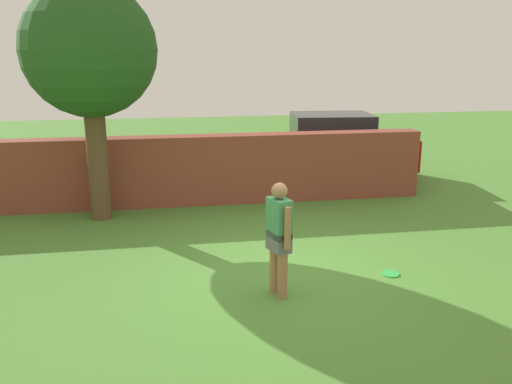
{
  "coord_description": "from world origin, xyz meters",
  "views": [
    {
      "loc": [
        -1.49,
        -7.48,
        3.35
      ],
      "look_at": [
        -0.0,
        1.26,
        1.0
      ],
      "focal_mm": 38.12,
      "sensor_mm": 36.0,
      "label": 1
    }
  ],
  "objects": [
    {
      "name": "ground_plane",
      "position": [
        0.0,
        0.0,
        0.0
      ],
      "size": [
        40.0,
        40.0,
        0.0
      ],
      "primitive_type": "plane",
      "color": "#4C8433"
    },
    {
      "name": "tree",
      "position": [
        -2.82,
        3.47,
        3.27
      ],
      "size": [
        2.55,
        2.55,
        4.6
      ],
      "color": "brown",
      "rests_on": "ground"
    },
    {
      "name": "brick_wall",
      "position": [
        -1.5,
        4.22,
        0.76
      ],
      "size": [
        11.51,
        0.5,
        1.52
      ],
      "primitive_type": "cube",
      "color": "brown",
      "rests_on": "ground"
    },
    {
      "name": "person",
      "position": [
        -0.01,
        -0.63,
        0.9
      ],
      "size": [
        0.32,
        0.52,
        1.62
      ],
      "rotation": [
        0.0,
        0.0,
        -1.26
      ],
      "color": "#9E704C",
      "rests_on": "ground"
    },
    {
      "name": "frisbee_green",
      "position": [
        1.83,
        -0.23,
        0.01
      ],
      "size": [
        0.27,
        0.27,
        0.02
      ],
      "primitive_type": "cylinder",
      "color": "green",
      "rests_on": "ground"
    },
    {
      "name": "car",
      "position": [
        2.79,
        5.98,
        0.86
      ],
      "size": [
        4.34,
        2.22,
        1.72
      ],
      "rotation": [
        0.0,
        0.0,
        -0.09
      ],
      "color": "#A51111",
      "rests_on": "ground"
    }
  ]
}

